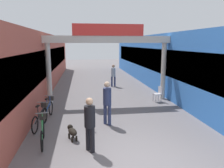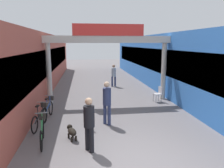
# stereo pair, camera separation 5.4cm
# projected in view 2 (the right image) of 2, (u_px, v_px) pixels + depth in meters

# --- Properties ---
(ground_plane) EXTENTS (80.00, 80.00, 0.00)m
(ground_plane) POSITION_uv_depth(u_px,v_px,m) (137.00, 163.00, 6.19)
(ground_plane) COLOR slate
(storefront_left) EXTENTS (3.00, 26.00, 3.96)m
(storefront_left) POSITION_uv_depth(u_px,v_px,m) (32.00, 62.00, 15.87)
(storefront_left) COLOR #B25142
(storefront_left) RESTS_ON ground_plane
(storefront_right) EXTENTS (3.00, 26.00, 3.96)m
(storefront_right) POSITION_uv_depth(u_px,v_px,m) (166.00, 61.00, 17.21)
(storefront_right) COLOR blue
(storefront_right) RESTS_ON ground_plane
(arcade_sign_gateway) EXTENTS (7.40, 0.47, 4.40)m
(arcade_sign_gateway) POSITION_uv_depth(u_px,v_px,m) (108.00, 47.00, 12.36)
(arcade_sign_gateway) COLOR beige
(arcade_sign_gateway) RESTS_ON ground_plane
(pedestrian_with_dog) EXTENTS (0.47, 0.47, 1.73)m
(pedestrian_with_dog) POSITION_uv_depth(u_px,v_px,m) (89.00, 121.00, 6.73)
(pedestrian_with_dog) COLOR black
(pedestrian_with_dog) RESTS_ON ground_plane
(pedestrian_companion) EXTENTS (0.48, 0.48, 1.83)m
(pedestrian_companion) POSITION_uv_depth(u_px,v_px,m) (107.00, 100.00, 8.97)
(pedestrian_companion) COLOR navy
(pedestrian_companion) RESTS_ON ground_plane
(pedestrian_carrying_crate) EXTENTS (0.40, 0.38, 1.71)m
(pedestrian_carrying_crate) POSITION_uv_depth(u_px,v_px,m) (114.00, 74.00, 16.97)
(pedestrian_carrying_crate) COLOR navy
(pedestrian_carrying_crate) RESTS_ON ground_plane
(dog_on_leash) EXTENTS (0.44, 0.68, 0.48)m
(dog_on_leash) POSITION_uv_depth(u_px,v_px,m) (72.00, 131.00, 7.70)
(dog_on_leash) COLOR black
(dog_on_leash) RESTS_ON ground_plane
(bicycle_green_nearest) EXTENTS (0.46, 1.68, 0.98)m
(bicycle_green_nearest) POSITION_uv_depth(u_px,v_px,m) (42.00, 131.00, 7.41)
(bicycle_green_nearest) COLOR black
(bicycle_green_nearest) RESTS_ON ground_plane
(bicycle_black_second) EXTENTS (0.46, 1.68, 0.98)m
(bicycle_black_second) POSITION_uv_depth(u_px,v_px,m) (40.00, 117.00, 8.79)
(bicycle_black_second) COLOR black
(bicycle_black_second) RESTS_ON ground_plane
(bicycle_blue_third) EXTENTS (0.46, 1.69, 0.98)m
(bicycle_blue_third) POSITION_uv_depth(u_px,v_px,m) (48.00, 109.00, 9.89)
(bicycle_blue_third) COLOR black
(bicycle_blue_third) RESTS_ON ground_plane
(bollard_post_metal) EXTENTS (0.10, 0.10, 0.97)m
(bollard_post_metal) POSITION_uv_depth(u_px,v_px,m) (87.00, 116.00, 8.66)
(bollard_post_metal) COLOR gray
(bollard_post_metal) RESTS_ON ground_plane
(cafe_chair_aluminium_nearer) EXTENTS (0.46, 0.46, 0.89)m
(cafe_chair_aluminium_nearer) POSITION_uv_depth(u_px,v_px,m) (159.00, 93.00, 12.59)
(cafe_chair_aluminium_nearer) COLOR gray
(cafe_chair_aluminium_nearer) RESTS_ON ground_plane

